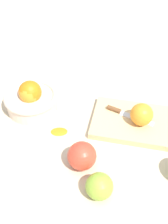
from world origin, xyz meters
TOP-DOWN VIEW (x-y plane):
  - ground_plane at (0.00, 0.00)m, footprint 2.40×2.40m
  - bowl at (-0.19, 0.09)m, footprint 0.18×0.18m
  - cutting_board at (0.13, 0.03)m, footprint 0.26×0.21m
  - orange_on_board at (0.15, 0.02)m, footprint 0.07×0.07m
  - knife at (0.11, 0.06)m, footprint 0.15×0.08m
  - apple_front_right at (0.04, -0.22)m, footprint 0.07×0.07m
  - apple_front_center at (-0.01, -0.13)m, footprint 0.08×0.08m
  - citrus_peel at (-0.09, -0.01)m, footprint 0.06×0.04m

SIDE VIEW (x-z plane):
  - ground_plane at x=0.00m, z-range 0.00..0.00m
  - citrus_peel at x=-0.09m, z-range 0.00..0.01m
  - cutting_board at x=0.13m, z-range 0.00..0.02m
  - knife at x=0.11m, z-range 0.02..0.03m
  - apple_front_right at x=0.04m, z-range 0.00..0.07m
  - apple_front_center at x=-0.01m, z-range 0.00..0.08m
  - bowl at x=-0.19m, z-range -0.01..0.09m
  - orange_on_board at x=0.15m, z-range 0.02..0.09m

